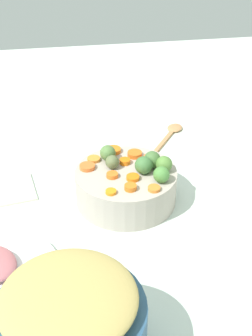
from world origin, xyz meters
TOP-DOWN VIEW (x-y plane):
  - tabletop at (0.00, 0.00)m, footprint 2.40×2.40m
  - serving_bowl_carrots at (0.02, -0.02)m, footprint 0.24×0.24m
  - metal_pot at (0.45, -0.18)m, footprint 0.24×0.24m
  - stuffing_mound at (0.45, -0.18)m, footprint 0.21×0.21m
  - carrot_slice_0 at (-0.04, 0.02)m, footprint 0.05×0.05m
  - carrot_slice_1 at (-0.04, -0.09)m, footprint 0.03×0.03m
  - carrot_slice_2 at (-0.01, -0.10)m, footprint 0.05×0.05m
  - carrot_slice_3 at (-0.02, 0.05)m, footprint 0.04×0.04m
  - carrot_slice_4 at (0.04, -0.05)m, footprint 0.04×0.04m
  - carrot_slice_5 at (0.10, -0.06)m, footprint 0.03×0.03m
  - carrot_slice_6 at (0.06, -0.01)m, footprint 0.03×0.03m
  - carrot_slice_7 at (0.10, -0.02)m, footprint 0.03×0.03m
  - carrot_slice_8 at (-0.01, -0.01)m, footprint 0.03×0.03m
  - carrot_slice_9 at (-0.07, -0.03)m, footprint 0.05×0.05m
  - carrot_slice_10 at (0.11, 0.03)m, footprint 0.04×0.04m
  - brussels_sprout_0 at (-0.04, -0.05)m, footprint 0.04×0.04m
  - brussels_sprout_1 at (-0.00, -0.05)m, footprint 0.03×0.03m
  - brussels_sprout_2 at (0.08, 0.06)m, footprint 0.04×0.04m
  - brussels_sprout_3 at (0.03, 0.02)m, footprint 0.04×0.04m
  - brussels_sprout_4 at (0.01, 0.05)m, footprint 0.04×0.04m
  - brussels_sprout_5 at (0.04, 0.07)m, footprint 0.04×0.04m
  - wooden_spoon at (-0.28, 0.17)m, footprint 0.23×0.17m
  - ham_plate at (0.21, -0.30)m, footprint 0.21×0.21m
  - dish_towel at (-0.06, -0.30)m, footprint 0.14×0.15m

SIDE VIEW (x-z plane):
  - tabletop at x=0.00m, z-range 0.00..0.02m
  - dish_towel at x=-0.06m, z-range 0.02..0.03m
  - wooden_spoon at x=-0.28m, z-range 0.02..0.03m
  - ham_plate at x=0.21m, z-range 0.02..0.03m
  - serving_bowl_carrots at x=0.02m, z-range 0.02..0.10m
  - metal_pot at x=0.45m, z-range 0.02..0.15m
  - carrot_slice_5 at x=0.10m, z-range 0.10..0.11m
  - carrot_slice_3 at x=-0.02m, z-range 0.10..0.11m
  - carrot_slice_1 at x=-0.04m, z-range 0.10..0.11m
  - carrot_slice_10 at x=0.11m, z-range 0.10..0.11m
  - carrot_slice_6 at x=0.06m, z-range 0.10..0.11m
  - carrot_slice_2 at x=-0.01m, z-range 0.10..0.11m
  - carrot_slice_4 at x=0.04m, z-range 0.10..0.11m
  - carrot_slice_9 at x=-0.07m, z-range 0.10..0.11m
  - carrot_slice_8 at x=-0.01m, z-range 0.10..0.12m
  - carrot_slice_0 at x=-0.04m, z-range 0.10..0.12m
  - carrot_slice_7 at x=0.10m, z-range 0.10..0.12m
  - brussels_sprout_1 at x=0.00m, z-range 0.10..0.14m
  - brussels_sprout_2 at x=0.08m, z-range 0.10..0.14m
  - brussels_sprout_0 at x=-0.04m, z-range 0.10..0.14m
  - brussels_sprout_5 at x=0.04m, z-range 0.10..0.14m
  - brussels_sprout_4 at x=0.01m, z-range 0.10..0.14m
  - brussels_sprout_3 at x=0.03m, z-range 0.10..0.15m
  - stuffing_mound at x=0.45m, z-range 0.15..0.19m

